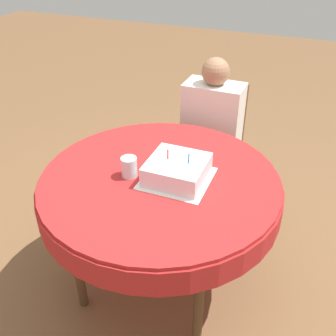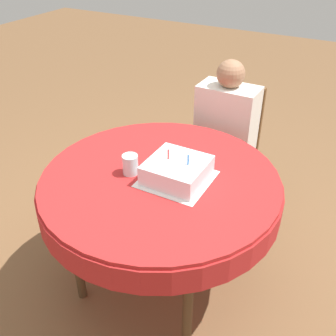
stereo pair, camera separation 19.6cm
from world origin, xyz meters
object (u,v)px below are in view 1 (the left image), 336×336
chair (214,142)px  person (211,125)px  drinking_glass (129,167)px  birthday_cake (177,170)px

chair → person: bearing=-90.0°
person → drinking_glass: bearing=-100.6°
chair → drinking_glass: (-0.18, -0.97, 0.33)m
drinking_glass → birthday_cake: bearing=15.6°
birthday_cake → drinking_glass: 0.24m
chair → birthday_cake: birthday_cake is taller
person → drinking_glass: person is taller
chair → birthday_cake: 0.96m
birthday_cake → drinking_glass: (-0.23, -0.07, -0.00)m
chair → drinking_glass: size_ratio=8.63×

